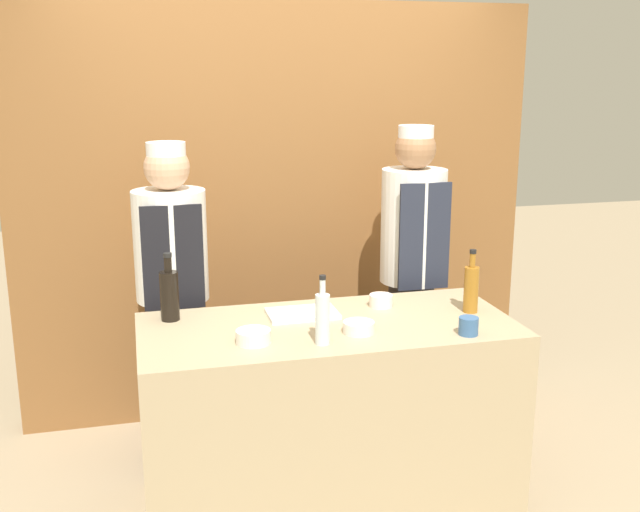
# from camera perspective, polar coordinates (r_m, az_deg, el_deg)

# --- Properties ---
(ground_plane) EXTENTS (14.00, 14.00, 0.00)m
(ground_plane) POSITION_cam_1_polar(r_m,az_deg,el_deg) (3.79, 0.60, -18.31)
(ground_plane) COLOR tan
(cabinet_wall) EXTENTS (3.02, 0.18, 2.40)m
(cabinet_wall) POSITION_cam_1_polar(r_m,az_deg,el_deg) (4.43, -3.30, 3.29)
(cabinet_wall) COLOR brown
(cabinet_wall) RESTS_ON ground_plane
(counter) EXTENTS (1.69, 0.76, 0.91)m
(counter) POSITION_cam_1_polar(r_m,az_deg,el_deg) (3.56, 0.62, -12.13)
(counter) COLOR tan
(counter) RESTS_ON ground_plane
(sauce_bowl_purple) EXTENTS (0.11, 0.11, 0.06)m
(sauce_bowl_purple) POSITION_cam_1_polar(r_m,az_deg,el_deg) (3.63, 4.67, -3.36)
(sauce_bowl_purple) COLOR white
(sauce_bowl_purple) RESTS_ON counter
(sauce_bowl_white) EXTENTS (0.14, 0.14, 0.05)m
(sauce_bowl_white) POSITION_cam_1_polar(r_m,az_deg,el_deg) (3.27, 2.97, -5.39)
(sauce_bowl_white) COLOR white
(sauce_bowl_white) RESTS_ON counter
(sauce_bowl_brown) EXTENTS (0.15, 0.15, 0.06)m
(sauce_bowl_brown) POSITION_cam_1_polar(r_m,az_deg,el_deg) (3.16, -5.10, -6.08)
(sauce_bowl_brown) COLOR white
(sauce_bowl_brown) RESTS_ON counter
(cutting_board) EXTENTS (0.33, 0.21, 0.02)m
(cutting_board) POSITION_cam_1_polar(r_m,az_deg,el_deg) (3.50, -1.35, -4.41)
(cutting_board) COLOR white
(cutting_board) RESTS_ON counter
(bottle_clear) EXTENTS (0.06, 0.06, 0.30)m
(bottle_clear) POSITION_cam_1_polar(r_m,az_deg,el_deg) (3.11, 0.20, -4.69)
(bottle_clear) COLOR silver
(bottle_clear) RESTS_ON counter
(bottle_amber) EXTENTS (0.07, 0.07, 0.30)m
(bottle_amber) POSITION_cam_1_polar(r_m,az_deg,el_deg) (3.59, 11.45, -2.39)
(bottle_amber) COLOR #9E661E
(bottle_amber) RESTS_ON counter
(bottle_soy) EXTENTS (0.09, 0.09, 0.32)m
(bottle_soy) POSITION_cam_1_polar(r_m,az_deg,el_deg) (3.47, -11.40, -2.86)
(bottle_soy) COLOR black
(bottle_soy) RESTS_ON counter
(cup_blue) EXTENTS (0.09, 0.09, 0.08)m
(cup_blue) POSITION_cam_1_polar(r_m,az_deg,el_deg) (3.31, 11.25, -5.25)
(cup_blue) COLOR #386093
(cup_blue) RESTS_ON counter
(chef_left) EXTENTS (0.37, 0.37, 1.68)m
(chef_left) POSITION_cam_1_polar(r_m,az_deg,el_deg) (3.91, -11.13, -2.79)
(chef_left) COLOR #28282D
(chef_left) RESTS_ON ground_plane
(chef_right) EXTENTS (0.35, 0.35, 1.74)m
(chef_right) POSITION_cam_1_polar(r_m,az_deg,el_deg) (4.16, 7.02, -1.05)
(chef_right) COLOR #28282D
(chef_right) RESTS_ON ground_plane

